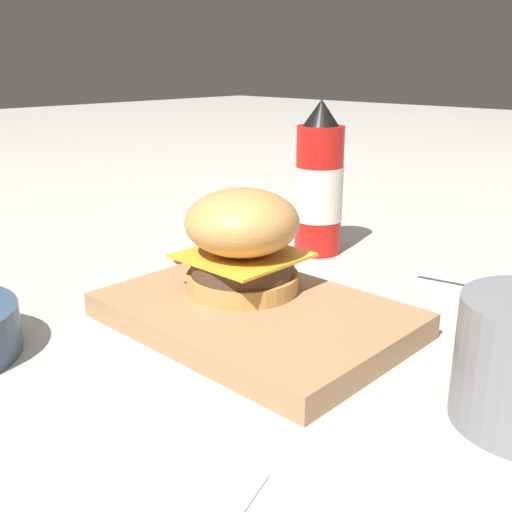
{
  "coord_description": "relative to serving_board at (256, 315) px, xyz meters",
  "views": [
    {
      "loc": [
        -0.38,
        0.39,
        0.26
      ],
      "look_at": [
        -0.0,
        -0.01,
        0.08
      ],
      "focal_mm": 42.0,
      "sensor_mm": 36.0,
      "label": 1
    }
  ],
  "objects": [
    {
      "name": "ketchup_puddle",
      "position": [
        0.21,
        -0.1,
        -0.01
      ],
      "size": [
        0.07,
        0.07,
        0.0
      ],
      "color": "#9E140F",
      "rests_on": "ground_plane"
    },
    {
      "name": "parchment_square",
      "position": [
        -0.12,
        0.25,
        -0.01
      ],
      "size": [
        0.17,
        0.17,
        0.0
      ],
      "color": "beige",
      "rests_on": "ground_plane"
    },
    {
      "name": "ground_plane",
      "position": [
        0.0,
        0.01,
        -0.01
      ],
      "size": [
        6.0,
        6.0,
        0.0
      ],
      "primitive_type": "plane",
      "color": "#B7B2A8"
    },
    {
      "name": "ketchup_bottle",
      "position": [
        0.11,
        -0.24,
        0.08
      ],
      "size": [
        0.07,
        0.07,
        0.21
      ],
      "color": "red",
      "rests_on": "ground_plane"
    },
    {
      "name": "serving_board",
      "position": [
        0.0,
        0.0,
        0.0
      ],
      "size": [
        0.3,
        0.21,
        0.03
      ],
      "color": "#A37A51",
      "rests_on": "ground_plane"
    },
    {
      "name": "burger",
      "position": [
        0.04,
        -0.02,
        0.07
      ],
      "size": [
        0.12,
        0.12,
        0.11
      ],
      "color": "tan",
      "rests_on": "serving_board"
    }
  ]
}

